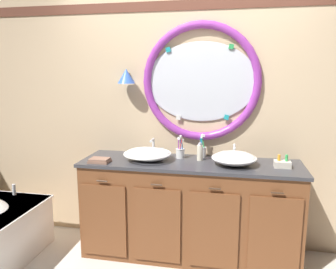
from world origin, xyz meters
name	(u,v)px	position (x,y,z in m)	size (l,w,h in m)	color
ground_plane	(177,269)	(0.00, 0.00, 0.00)	(14.00, 14.00, 0.00)	silver
back_wall_assembly	(189,112)	(0.01, 0.58, 1.33)	(6.40, 0.26, 2.60)	#D6B78E
vanity_counter	(189,209)	(0.07, 0.27, 0.46)	(2.00, 0.60, 0.91)	brown
sink_basin_left	(147,154)	(-0.32, 0.25, 0.97)	(0.44, 0.44, 0.12)	white
sink_basin_right	(234,158)	(0.46, 0.25, 0.97)	(0.40, 0.40, 0.12)	white
faucet_set_left	(153,148)	(-0.32, 0.47, 0.98)	(0.21, 0.13, 0.17)	silver
faucet_set_right	(234,153)	(0.46, 0.46, 0.97)	(0.21, 0.15, 0.14)	silver
toothbrush_holder_left	(180,152)	(-0.04, 0.39, 0.97)	(0.09, 0.09, 0.22)	white
toothbrush_holder_right	(202,151)	(0.16, 0.46, 0.97)	(0.08, 0.08, 0.23)	white
soap_dispenser	(200,152)	(0.15, 0.34, 0.99)	(0.05, 0.06, 0.17)	#EFE5C6
folded_hand_towel	(100,160)	(-0.73, 0.09, 0.93)	(0.19, 0.13, 0.04)	#936B56
toiletry_basket	(282,164)	(0.87, 0.25, 0.94)	(0.14, 0.10, 0.11)	beige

